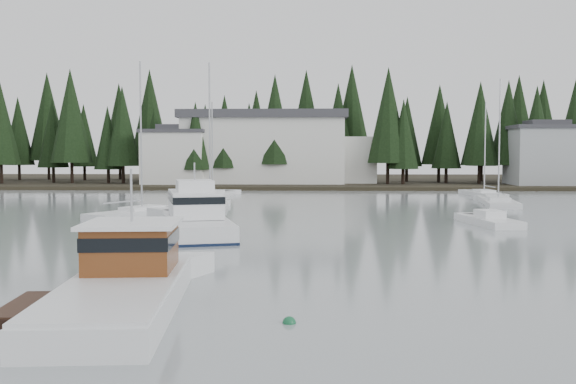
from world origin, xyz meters
The scene contains 15 objects.
ground centered at (0.00, 0.00, 0.00)m, with size 260.00×260.00×0.00m, color gray.
far_shore_land centered at (0.00, 97.00, 0.00)m, with size 240.00×54.00×1.00m, color black.
conifer_treeline centered at (0.00, 86.00, 0.00)m, with size 200.00×22.00×20.00m, color black, non-canonical shape.
house_west centered at (-18.00, 79.00, 4.65)m, with size 9.54×7.42×8.75m.
house_east_a centered at (36.00, 78.00, 4.90)m, with size 10.60×8.48×9.25m.
harbor_inn centered at (-2.96, 82.34, 5.78)m, with size 29.50×11.50×10.90m.
lobster_boat_brown centered at (-4.16, 4.49, 0.58)m, with size 5.82×10.50×5.07m.
cabin_cruiser_center centered at (-5.20, 24.01, 0.76)m, with size 6.65×12.40×5.09m.
sailboat_2 centered at (20.28, 47.14, 0.06)m, with size 4.45×11.14×12.72m.
sailboat_5 centered at (-6.66, 39.39, 0.07)m, with size 3.53×10.63×13.29m.
sailboat_6 centered at (-11.45, 34.96, 0.07)m, with size 7.15×10.24×12.78m.
sailboat_7 centered at (-9.13, 57.07, 0.05)m, with size 4.10×10.80×11.36m.
sailboat_9 centered at (22.26, 59.48, 0.06)m, with size 3.13×9.03×11.46m.
runabout_1 centered at (14.49, 29.30, 0.13)m, with size 3.17×6.81×1.42m.
mooring_buoy_green centered at (1.32, 2.85, 0.00)m, with size 0.40×0.40×0.40m, color #145933.
Camera 1 is at (1.90, -15.60, 4.95)m, focal length 40.00 mm.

